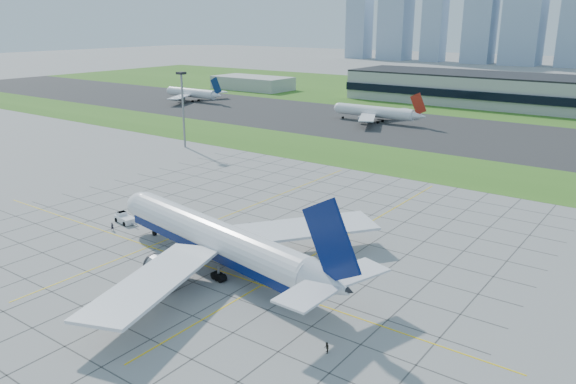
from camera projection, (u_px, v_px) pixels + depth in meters
name	position (u px, v px, depth m)	size (l,w,h in m)	color
ground	(194.00, 255.00, 104.75)	(1400.00, 1400.00, 0.00)	gray
grass_median	(402.00, 162.00, 174.14)	(700.00, 35.00, 0.04)	#376A1E
asphalt_taxiway	(464.00, 134.00, 216.55)	(700.00, 75.00, 0.04)	#383838
grass_far	(535.00, 102.00, 301.38)	(700.00, 145.00, 0.04)	#376A1E
apron_markings	(235.00, 238.00, 113.05)	(120.00, 130.00, 0.03)	#474744
service_block	(253.00, 83.00, 355.95)	(50.00, 25.00, 8.00)	#B7B7B2
light_mast	(183.00, 100.00, 189.69)	(2.50, 2.50, 25.60)	gray
airliner	(216.00, 239.00, 98.57)	(60.17, 60.49, 19.05)	white
pushback_tug	(125.00, 218.00, 121.64)	(7.87, 3.44, 2.16)	white
crew_near	(112.00, 227.00, 116.97)	(0.62, 0.41, 1.70)	black
crew_far	(327.00, 348.00, 73.76)	(0.78, 0.61, 1.60)	black
distant_jet_0	(192.00, 93.00, 302.96)	(38.26, 42.66, 14.08)	white
distant_jet_1	(376.00, 112.00, 240.60)	(41.05, 42.66, 14.08)	white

